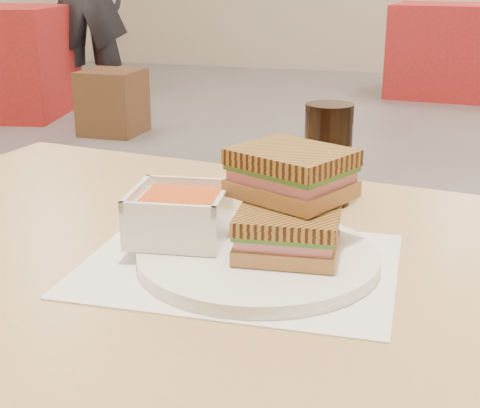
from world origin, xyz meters
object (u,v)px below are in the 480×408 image
(main_table, at_px, (262,350))
(plate, at_px, (258,257))
(bg_table_0, at_px, (4,61))
(bg_chair_2l, at_px, (414,69))
(soup_bowl, at_px, (180,216))
(bg_chair_0r, at_px, (113,102))
(bg_table_2, at_px, (445,50))
(panini_lower, at_px, (287,234))
(cola_glass, at_px, (328,155))

(main_table, bearing_deg, plate, -98.78)
(bg_table_0, bearing_deg, main_table, -51.64)
(bg_table_0, height_order, bg_chair_2l, bg_table_0)
(soup_bowl, height_order, bg_table_0, soup_bowl)
(soup_bowl, bearing_deg, bg_chair_0r, 118.26)
(bg_table_2, bearing_deg, bg_table_0, -149.84)
(plate, height_order, bg_chair_0r, plate)
(bg_chair_0r, bearing_deg, main_table, -60.51)
(soup_bowl, bearing_deg, panini_lower, -6.76)
(bg_table_0, xyz_separation_m, bg_chair_2l, (2.94, 1.76, -0.17))
(main_table, height_order, cola_glass, cola_glass)
(panini_lower, bearing_deg, soup_bowl, 173.24)
(soup_bowl, relative_size, bg_chair_2l, 0.24)
(main_table, height_order, panini_lower, panini_lower)
(main_table, relative_size, bg_chair_0r, 3.00)
(plate, bearing_deg, bg_chair_2l, 91.30)
(bg_table_0, distance_m, bg_chair_0r, 1.18)
(soup_bowl, xyz_separation_m, bg_chair_2l, (-0.03, 5.64, -0.56))
(plate, distance_m, bg_chair_0r, 4.07)
(cola_glass, xyz_separation_m, bg_table_2, (0.08, 5.52, -0.43))
(bg_chair_0r, distance_m, bg_chair_2l, 2.83)
(bg_table_0, bearing_deg, panini_lower, -51.46)
(plate, distance_m, panini_lower, 0.05)
(cola_glass, distance_m, bg_chair_0r, 3.89)
(plate, bearing_deg, soup_bowl, 171.77)
(soup_bowl, xyz_separation_m, bg_table_2, (0.21, 5.74, -0.40))
(plate, relative_size, bg_chair_2l, 0.54)
(soup_bowl, xyz_separation_m, bg_chair_0r, (-1.88, 3.50, -0.58))
(cola_glass, relative_size, bg_chair_2l, 0.28)
(plate, xyz_separation_m, bg_table_2, (0.12, 5.75, -0.37))
(panini_lower, xyz_separation_m, bg_chair_2l, (-0.16, 5.65, -0.56))
(main_table, relative_size, bg_table_0, 1.20)
(plate, bearing_deg, bg_table_0, 128.26)
(soup_bowl, height_order, bg_chair_2l, soup_bowl)
(bg_table_0, xyz_separation_m, bg_chair_0r, (1.10, -0.38, -0.19))
(plate, relative_size, bg_table_2, 0.28)
(plate, xyz_separation_m, bg_table_0, (-3.07, 3.90, -0.36))
(bg_table_2, xyz_separation_m, bg_chair_2l, (-0.24, -0.10, -0.16))
(panini_lower, relative_size, bg_chair_0r, 0.27)
(bg_table_0, bearing_deg, plate, -51.74)
(panini_lower, height_order, bg_table_0, panini_lower)
(bg_table_2, bearing_deg, plate, -91.15)
(bg_chair_2l, bearing_deg, cola_glass, -88.28)
(plate, relative_size, panini_lower, 2.30)
(bg_chair_0r, bearing_deg, plate, -60.62)
(bg_table_2, distance_m, bg_chair_2l, 0.31)
(panini_lower, relative_size, bg_table_0, 0.11)
(main_table, distance_m, bg_table_2, 5.74)
(cola_glass, bearing_deg, bg_table_2, 89.15)
(bg_chair_2l, bearing_deg, bg_table_2, 21.58)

